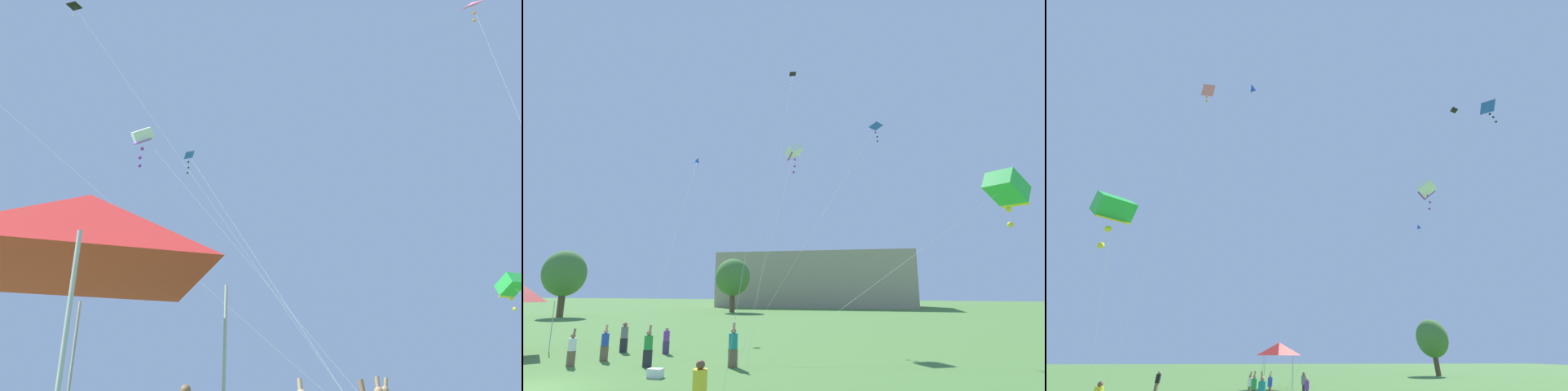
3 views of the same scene
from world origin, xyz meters
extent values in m
cylinder|color=brown|center=(-27.62, 32.46, 1.58)|extent=(0.83, 0.83, 3.17)
ellipsoid|color=#477A38|center=(-27.62, 32.46, 5.57)|extent=(5.66, 5.10, 5.95)
cylinder|color=#B7B7BC|center=(-9.58, 5.11, 1.48)|extent=(0.05, 0.05, 2.96)
cylinder|color=#B7B7BC|center=(-6.62, 5.11, 1.48)|extent=(0.05, 0.05, 2.96)
cylinder|color=#B7B7BC|center=(-9.58, 8.07, 1.48)|extent=(0.05, 0.05, 2.96)
cylinder|color=#B7B7BC|center=(-6.62, 8.07, 1.48)|extent=(0.05, 0.05, 2.96)
pyramid|color=red|center=(-8.10, 6.59, 3.56)|extent=(3.29, 3.29, 1.21)
cylinder|color=#288E3D|center=(1.81, 5.11, 1.14)|extent=(0.41, 0.41, 0.67)
sphere|color=tan|center=(1.81, 5.11, 1.59)|extent=(0.25, 0.25, 0.25)
cylinder|color=tan|center=(1.84, 5.13, 1.69)|extent=(0.22, 0.20, 0.58)
cylinder|color=teal|center=(5.93, 5.95, 1.22)|extent=(0.43, 0.43, 0.72)
sphere|color=tan|center=(5.93, 5.95, 1.70)|extent=(0.27, 0.27, 0.27)
cylinder|color=tan|center=(5.96, 5.92, 1.81)|extent=(0.24, 0.25, 0.62)
cube|color=#282833|center=(-2.10, 8.88, 0.41)|extent=(0.39, 0.21, 0.81)
cylinder|color=slate|center=(-2.10, 8.88, 1.15)|extent=(0.41, 0.41, 0.67)
sphere|color=#896042|center=(-2.10, 8.88, 1.59)|extent=(0.25, 0.25, 0.25)
cylinder|color=blue|center=(-1.37, 6.12, 1.07)|extent=(0.38, 0.38, 0.62)
sphere|color=tan|center=(-1.37, 6.12, 1.48)|extent=(0.24, 0.24, 0.24)
cylinder|color=tan|center=(-1.36, 6.14, 1.58)|extent=(0.16, 0.19, 0.53)
cylinder|color=purple|center=(0.66, 8.97, 0.99)|extent=(0.35, 0.35, 0.58)
sphere|color=tan|center=(0.66, 8.97, 1.38)|extent=(0.22, 0.22, 0.22)
cylinder|color=white|center=(-1.98, 4.43, 1.02)|extent=(0.36, 0.36, 0.60)
sphere|color=#896042|center=(-1.98, 4.43, 1.42)|extent=(0.23, 0.23, 0.23)
cylinder|color=#896042|center=(-1.98, 4.46, 1.51)|extent=(0.13, 0.19, 0.52)
cube|color=brown|center=(-4.57, -3.94, 0.41)|extent=(0.39, 0.22, 0.82)
cylinder|color=black|center=(-4.57, -3.94, 1.16)|extent=(0.41, 0.41, 0.68)
sphere|color=tan|center=(-4.57, -3.94, 1.61)|extent=(0.26, 0.26, 0.26)
sphere|color=brown|center=(7.97, -2.30, 1.63)|extent=(0.26, 0.26, 0.26)
cylinder|color=silver|center=(5.77, 15.47, 12.94)|extent=(1.43, 17.92, 25.87)
pyramid|color=black|center=(5.06, 24.44, 25.92)|extent=(0.99, 0.94, 0.28)
sphere|color=white|center=(5.04, 24.45, 25.40)|extent=(0.12, 0.12, 0.12)
sphere|color=white|center=(5.06, 24.40, 25.08)|extent=(0.12, 0.12, 0.12)
cylinder|color=silver|center=(6.35, 12.12, 7.62)|extent=(0.10, 12.92, 15.23)
cube|color=white|center=(6.40, 18.58, 15.23)|extent=(1.68, 1.61, 1.54)
cube|color=purple|center=(6.40, 18.58, 14.87)|extent=(1.22, 1.52, 0.99)
sphere|color=purple|center=(6.46, 18.56, 14.43)|extent=(0.20, 0.20, 0.20)
sphere|color=purple|center=(6.42, 18.64, 13.88)|extent=(0.20, 0.20, 0.20)
sphere|color=purple|center=(6.33, 18.52, 13.32)|extent=(0.20, 0.20, 0.20)
cylinder|color=silver|center=(-1.55, 13.69, 8.25)|extent=(6.12, 18.07, 16.49)
cone|color=blue|center=(-4.61, 22.72, 16.49)|extent=(0.59, 0.58, 0.68)
sphere|color=#2DBCD1|center=(-4.65, 22.77, 16.19)|extent=(0.07, 0.07, 0.07)
sphere|color=#2DBCD1|center=(-4.54, 22.74, 15.98)|extent=(0.07, 0.07, 0.07)
sphere|color=#2DBCD1|center=(-4.57, 22.76, 15.77)|extent=(0.07, 0.07, 0.07)
cylinder|color=silver|center=(9.51, -0.57, 10.36)|extent=(2.22, 2.65, 20.71)
pyramid|color=pink|center=(10.58, 0.75, 20.77)|extent=(1.09, 1.28, 0.73)
sphere|color=orange|center=(10.56, 0.72, 20.10)|extent=(0.15, 0.15, 0.15)
sphere|color=orange|center=(10.59, 0.79, 19.68)|extent=(0.15, 0.15, 0.15)
cylinder|color=silver|center=(9.55, 13.34, 8.75)|extent=(7.55, 13.96, 17.51)
pyramid|color=blue|center=(13.30, 20.35, 17.56)|extent=(1.04, 0.88, 0.63)
sphere|color=black|center=(13.29, 20.29, 16.94)|extent=(0.14, 0.14, 0.14)
sphere|color=black|center=(13.39, 20.33, 16.55)|extent=(0.14, 0.14, 0.14)
sphere|color=black|center=(13.40, 20.39, 16.16)|extent=(0.14, 0.14, 0.14)
cylinder|color=silver|center=(-0.13, -0.58, 14.18)|extent=(9.26, 6.77, 28.35)
cone|color=blue|center=(4.49, 2.80, 28.35)|extent=(1.03, 1.03, 1.15)
sphere|color=black|center=(4.57, 2.86, 27.93)|extent=(0.10, 0.10, 0.10)
sphere|color=black|center=(4.48, 2.79, 27.64)|extent=(0.10, 0.10, 0.10)
cylinder|color=silver|center=(12.59, -0.66, 3.63)|extent=(10.07, 4.21, 7.26)
cube|color=green|center=(17.63, 1.44, 7.26)|extent=(1.69, 1.70, 1.17)
cube|color=yellow|center=(17.63, 1.44, 6.90)|extent=(1.40, 1.42, 0.59)
sphere|color=yellow|center=(17.64, 1.51, 6.47)|extent=(0.19, 0.19, 0.19)
sphere|color=yellow|center=(17.62, 1.46, 5.93)|extent=(0.19, 0.19, 0.19)
camera|label=1|loc=(-13.16, 1.23, 1.34)|focal=35.00mm
camera|label=2|loc=(13.21, -13.91, 3.83)|focal=28.00mm
camera|label=3|loc=(26.64, 7.29, 2.93)|focal=20.00mm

